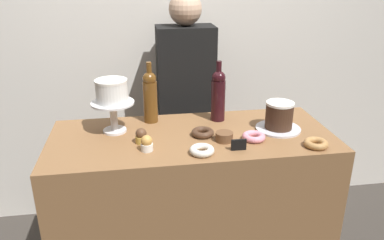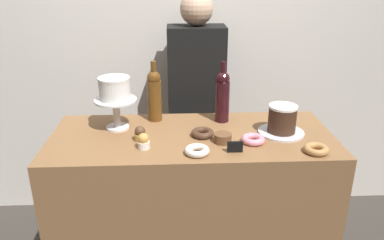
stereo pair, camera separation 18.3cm
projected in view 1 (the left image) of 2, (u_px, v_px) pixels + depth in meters
The scene contains 17 objects.
back_wall at pixel (172, 36), 2.56m from camera, with size 6.00×0.05×2.60m.
display_counter at pixel (192, 215), 2.06m from camera, with size 1.40×0.60×0.96m.
cake_stand_pedestal at pixel (113, 112), 1.88m from camera, with size 0.21×0.21×0.16m.
white_layer_cake at pixel (112, 91), 1.84m from camera, with size 0.16×0.16×0.11m.
silver_serving_platter at pixel (278, 129), 1.94m from camera, with size 0.23×0.23×0.01m.
chocolate_round_cake at pixel (279, 115), 1.91m from camera, with size 0.14×0.14×0.14m.
wine_bottle_dark_red at pixel (218, 95), 2.02m from camera, with size 0.08×0.08×0.33m.
wine_bottle_amber at pixel (150, 96), 2.00m from camera, with size 0.08×0.08×0.33m.
cupcake_chocolate at pixel (141, 136), 1.79m from camera, with size 0.06×0.06×0.07m.
cupcake_caramel at pixel (147, 144), 1.71m from camera, with size 0.06×0.06×0.07m.
donut_chocolate at pixel (203, 133), 1.87m from camera, with size 0.11×0.11×0.03m.
donut_sugar at pixel (202, 150), 1.69m from camera, with size 0.11×0.11×0.03m.
donut_pink at pixel (254, 137), 1.83m from camera, with size 0.11×0.11×0.03m.
donut_maple at pixel (316, 143), 1.76m from camera, with size 0.11×0.11×0.03m.
cookie_stack at pixel (224, 137), 1.81m from camera, with size 0.08×0.08×0.04m.
price_sign_chalkboard at pixel (239, 145), 1.72m from camera, with size 0.07×0.01×0.05m.
barista_figure at pixel (186, 112), 2.51m from camera, with size 0.36×0.22×1.60m.
Camera 1 is at (-0.27, -1.70, 1.73)m, focal length 35.51 mm.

